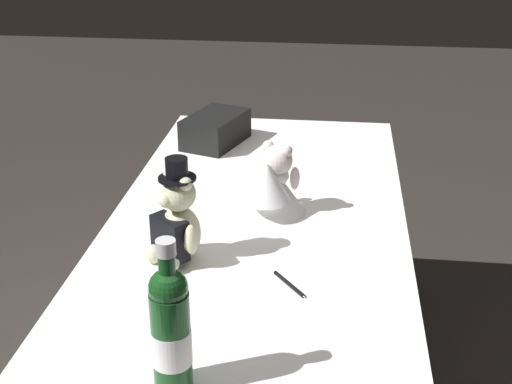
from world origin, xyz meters
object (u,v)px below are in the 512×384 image
(champagne_bottle, at_px, (171,328))
(signing_pen, at_px, (290,285))
(teddy_bear_bride, at_px, (274,184))
(teddy_bear_groom, at_px, (176,223))
(gift_case_black, at_px, (215,129))

(champagne_bottle, xyz_separation_m, signing_pen, (-0.39, 0.20, -0.13))
(teddy_bear_bride, bearing_deg, champagne_bottle, -8.71)
(teddy_bear_groom, bearing_deg, signing_pen, 71.96)
(signing_pen, relative_size, gift_case_black, 0.37)
(teddy_bear_groom, xyz_separation_m, gift_case_black, (-0.87, -0.05, -0.05))
(teddy_bear_bride, relative_size, champagne_bottle, 0.68)
(signing_pen, distance_m, gift_case_black, 1.03)
(teddy_bear_bride, height_order, gift_case_black, teddy_bear_bride)
(teddy_bear_groom, distance_m, gift_case_black, 0.87)
(champagne_bottle, xyz_separation_m, gift_case_black, (-1.35, -0.15, -0.08))
(teddy_bear_bride, height_order, signing_pen, teddy_bear_bride)
(teddy_bear_groom, bearing_deg, champagne_bottle, 11.65)
(gift_case_black, bearing_deg, signing_pen, 20.00)
(champagne_bottle, bearing_deg, signing_pen, 152.91)
(champagne_bottle, height_order, signing_pen, champagne_bottle)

